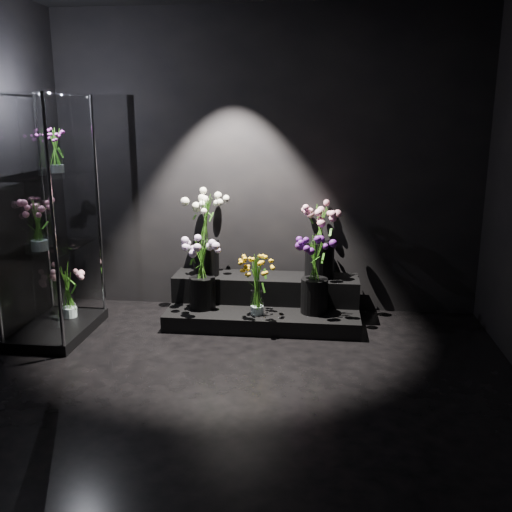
# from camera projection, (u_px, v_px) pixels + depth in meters

# --- Properties ---
(floor) EXTENTS (4.00, 4.00, 0.00)m
(floor) POSITION_uv_depth(u_px,v_px,m) (235.00, 406.00, 3.73)
(floor) COLOR black
(floor) RESTS_ON ground
(wall_back) EXTENTS (4.00, 0.00, 4.00)m
(wall_back) POSITION_uv_depth(u_px,v_px,m) (266.00, 164.00, 5.32)
(wall_back) COLOR black
(wall_back) RESTS_ON floor
(wall_front) EXTENTS (4.00, 0.00, 4.00)m
(wall_front) POSITION_uv_depth(u_px,v_px,m) (115.00, 297.00, 1.46)
(wall_front) COLOR black
(wall_front) RESTS_ON floor
(display_riser) EXTENTS (1.73, 0.77, 0.38)m
(display_riser) POSITION_uv_depth(u_px,v_px,m) (265.00, 302.00, 5.29)
(display_riser) COLOR black
(display_riser) RESTS_ON floor
(display_case) EXTENTS (0.55, 0.91, 2.01)m
(display_case) POSITION_uv_depth(u_px,v_px,m) (49.00, 220.00, 4.70)
(display_case) COLOR black
(display_case) RESTS_ON floor
(bouquet_orange_bells) EXTENTS (0.31, 0.31, 0.55)m
(bouquet_orange_bells) POSITION_uv_depth(u_px,v_px,m) (257.00, 283.00, 4.94)
(bouquet_orange_bells) COLOR white
(bouquet_orange_bells) RESTS_ON display_riser
(bouquet_lilac) EXTENTS (0.47, 0.47, 0.63)m
(bouquet_lilac) POSITION_uv_depth(u_px,v_px,m) (202.00, 269.00, 5.09)
(bouquet_lilac) COLOR black
(bouquet_lilac) RESTS_ON display_riser
(bouquet_purple) EXTENTS (0.35, 0.35, 0.68)m
(bouquet_purple) POSITION_uv_depth(u_px,v_px,m) (315.00, 272.00, 4.96)
(bouquet_purple) COLOR black
(bouquet_purple) RESTS_ON display_riser
(bouquet_cream_roses) EXTENTS (0.50, 0.50, 0.76)m
(bouquet_cream_roses) POSITION_uv_depth(u_px,v_px,m) (206.00, 228.00, 5.26)
(bouquet_cream_roses) COLOR black
(bouquet_cream_roses) RESTS_ON display_riser
(bouquet_pink_roses) EXTENTS (0.37, 0.37, 0.67)m
(bouquet_pink_roses) POSITION_uv_depth(u_px,v_px,m) (320.00, 237.00, 5.22)
(bouquet_pink_roses) COLOR black
(bouquet_pink_roses) RESTS_ON display_riser
(bouquet_case_pink) EXTENTS (0.38, 0.38, 0.43)m
(bouquet_case_pink) POSITION_uv_depth(u_px,v_px,m) (37.00, 223.00, 4.54)
(bouquet_case_pink) COLOR white
(bouquet_case_pink) RESTS_ON display_case
(bouquet_case_magenta) EXTENTS (0.25, 0.25, 0.36)m
(bouquet_case_magenta) POSITION_uv_depth(u_px,v_px,m) (55.00, 151.00, 4.70)
(bouquet_case_magenta) COLOR white
(bouquet_case_magenta) RESTS_ON display_case
(bouquet_case_base_pink) EXTENTS (0.31, 0.31, 0.49)m
(bouquet_case_base_pink) POSITION_uv_depth(u_px,v_px,m) (67.00, 289.00, 5.03)
(bouquet_case_base_pink) COLOR white
(bouquet_case_base_pink) RESTS_ON display_case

